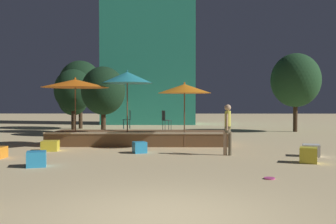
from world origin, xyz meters
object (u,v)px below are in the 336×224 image
background_tree_0 (103,91)px  background_tree_1 (296,80)px  cube_seat_1 (36,159)px  bistro_chair_0 (129,118)px  bistro_chair_1 (165,118)px  person_0 (228,127)px  frisbee_disc (269,178)px  patio_umbrella_2 (75,83)px  cube_seat_2 (308,155)px  cube_seat_4 (140,147)px  patio_umbrella_0 (127,78)px  cube_seat_3 (50,146)px  background_tree_2 (73,99)px  cube_seat_5 (311,150)px  background_tree_4 (80,84)px  patio_umbrella_1 (184,89)px  background_tree_3 (74,90)px

background_tree_0 → background_tree_1: size_ratio=0.78×
cube_seat_1 → bistro_chair_0: (1.90, 7.01, 0.96)m
cube_seat_1 → bistro_chair_1: 7.28m
person_0 → bistro_chair_0: bearing=149.8°
bistro_chair_0 → frisbee_disc: size_ratio=3.34×
patio_umbrella_2 → cube_seat_2: patio_umbrella_2 is taller
person_0 → cube_seat_4: bearing=-172.7°
bistro_chair_0 → frisbee_disc: bearing=15.6°
person_0 → background_tree_0: background_tree_0 is taller
patio_umbrella_0 → cube_seat_3: (-2.86, -1.55, -2.79)m
patio_umbrella_2 → bistro_chair_1: 4.30m
frisbee_disc → cube_seat_2: bearing=53.4°
frisbee_disc → background_tree_1: (5.63, 15.35, 3.35)m
patio_umbrella_2 → background_tree_1: 14.97m
cube_seat_2 → cube_seat_3: size_ratio=0.97×
bistro_chair_1 → background_tree_2: bearing=13.2°
cube_seat_4 → bistro_chair_0: 4.16m
cube_seat_5 → background_tree_1: background_tree_1 is taller
cube_seat_5 → background_tree_4: background_tree_4 is taller
cube_seat_5 → background_tree_0: 12.33m
patio_umbrella_1 → cube_seat_1: 7.04m
patio_umbrella_0 → cube_seat_5: patio_umbrella_0 is taller
patio_umbrella_1 → cube_seat_5: bearing=-30.5°
patio_umbrella_2 → cube_seat_5: 9.84m
cube_seat_3 → cube_seat_4: 3.62m
background_tree_4 → cube_seat_1: bearing=-80.4°
cube_seat_3 → person_0: bearing=-9.6°
patio_umbrella_1 → bistro_chair_1: patio_umbrella_1 is taller
background_tree_4 → background_tree_1: bearing=-10.6°
patio_umbrella_2 → bistro_chair_0: bearing=43.9°
person_0 → patio_umbrella_0: bearing=163.1°
background_tree_2 → cube_seat_1: bearing=-78.8°
cube_seat_2 → background_tree_4: 19.37m
patio_umbrella_0 → cube_seat_2: (6.26, -4.39, -2.74)m
cube_seat_3 → person_0: size_ratio=0.38×
patio_umbrella_1 → cube_seat_1: patio_umbrella_1 is taller
cube_seat_1 → background_tree_2: size_ratio=0.21×
cube_seat_5 → background_tree_0: (-8.92, 8.18, 2.37)m
background_tree_2 → background_tree_1: bearing=-7.4°
bistro_chair_0 → patio_umbrella_1: bearing=39.3°
cube_seat_4 → bistro_chair_0: bistro_chair_0 is taller
patio_umbrella_2 → cube_seat_3: 2.96m
cube_seat_2 → cube_seat_4: bearing=157.7°
background_tree_0 → background_tree_1: background_tree_1 is taller
patio_umbrella_1 → background_tree_0: bearing=128.9°
patio_umbrella_0 → patio_umbrella_1: bearing=-6.9°
background_tree_3 → background_tree_2: bearing=105.6°
bistro_chair_1 → background_tree_0: 5.79m
bistro_chair_0 → bistro_chair_1: 1.96m
patio_umbrella_0 → background_tree_2: size_ratio=1.00×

